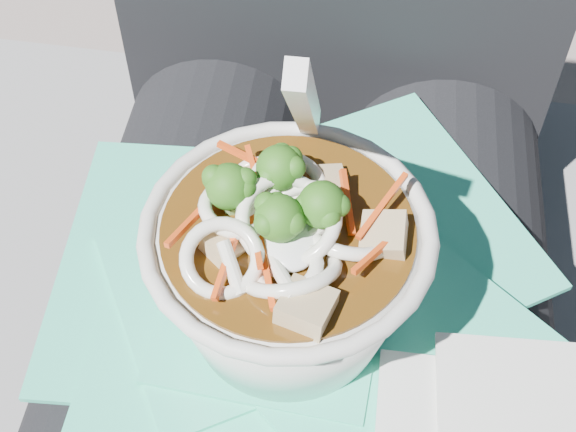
# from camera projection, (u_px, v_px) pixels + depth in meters

# --- Properties ---
(stone_ledge) EXTENTS (1.02, 0.54, 0.48)m
(stone_ledge) POSITION_uv_depth(u_px,v_px,m) (312.00, 391.00, 0.89)
(stone_ledge) COLOR slate
(stone_ledge) RESTS_ON ground
(lap) EXTENTS (0.35, 0.48, 0.16)m
(lap) POSITION_uv_depth(u_px,v_px,m) (300.00, 381.00, 0.55)
(lap) COLOR black
(lap) RESTS_ON stone_ledge
(person_body) EXTENTS (0.34, 0.94, 1.03)m
(person_body) POSITION_uv_depth(u_px,v_px,m) (315.00, 258.00, 0.59)
(person_body) COLOR black
(person_body) RESTS_ON ground
(plastic_bag) EXTENTS (0.32, 0.40, 0.01)m
(plastic_bag) POSITION_uv_depth(u_px,v_px,m) (297.00, 311.00, 0.48)
(plastic_bag) COLOR #32D4A9
(plastic_bag) RESTS_ON lap
(udon_bowl) EXTENTS (0.18, 0.18, 0.20)m
(udon_bowl) POSITION_uv_depth(u_px,v_px,m) (288.00, 262.00, 0.43)
(udon_bowl) COLOR silver
(udon_bowl) RESTS_ON plastic_bag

